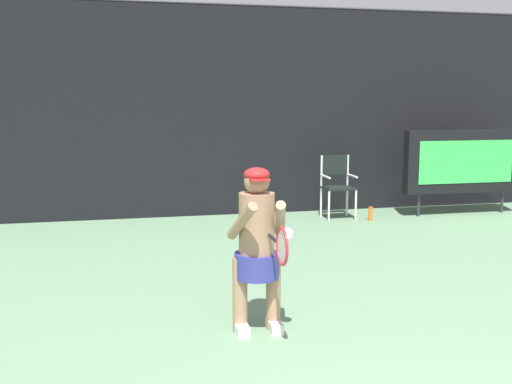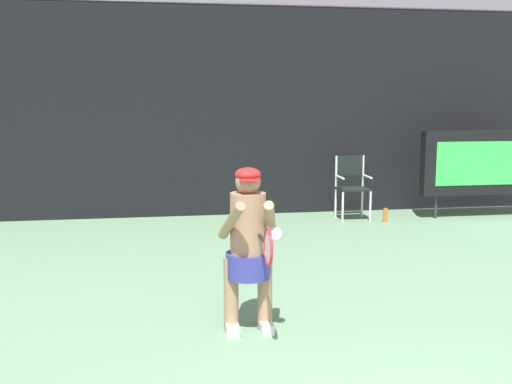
{
  "view_description": "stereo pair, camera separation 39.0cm",
  "coord_description": "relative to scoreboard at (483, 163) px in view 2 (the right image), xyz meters",
  "views": [
    {
      "loc": [
        -1.8,
        -1.93,
        2.01
      ],
      "look_at": [
        -0.4,
        4.22,
        1.05
      ],
      "focal_mm": 42.2,
      "sensor_mm": 36.0,
      "label": 1
    },
    {
      "loc": [
        -1.42,
        -2.01,
        2.01
      ],
      "look_at": [
        -0.4,
        4.22,
        1.05
      ],
      "focal_mm": 42.2,
      "sensor_mm": 36.0,
      "label": 2
    }
  ],
  "objects": [
    {
      "name": "water_bottle",
      "position": [
        -1.8,
        -0.18,
        -0.82
      ],
      "size": [
        0.07,
        0.07,
        0.27
      ],
      "color": "orange",
      "rests_on": "ground"
    },
    {
      "name": "tennis_player",
      "position": [
        -4.77,
        -4.53,
        -0.16
      ],
      "size": [
        0.53,
        0.6,
        1.45
      ],
      "color": "white",
      "rests_on": "ground"
    },
    {
      "name": "scoreboard",
      "position": [
        0.0,
        0.0,
        0.0
      ],
      "size": [
        2.2,
        0.21,
        1.5
      ],
      "color": "black",
      "rests_on": "ground"
    },
    {
      "name": "umpire_chair",
      "position": [
        -2.28,
        0.16,
        -0.33
      ],
      "size": [
        0.52,
        0.44,
        1.08
      ],
      "color": "white",
      "rests_on": "ground"
    },
    {
      "name": "backdrop_screen",
      "position": [
        -4.1,
        0.96,
        0.86
      ],
      "size": [
        18.0,
        0.12,
        3.66
      ],
      "color": "black",
      "rests_on": "ground"
    },
    {
      "name": "tennis_racket",
      "position": [
        -4.69,
        -5.03,
        -0.06
      ],
      "size": [
        0.03,
        0.6,
        0.31
      ],
      "rotation": [
        0.0,
        0.0,
        0.15
      ],
      "color": "black"
    }
  ]
}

